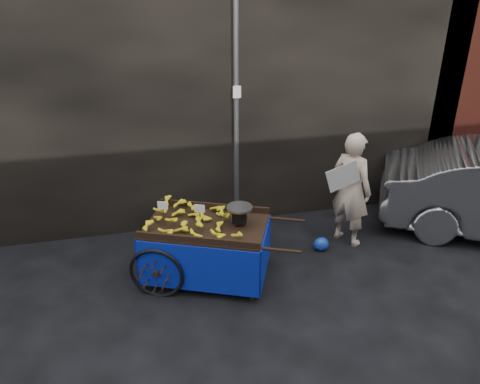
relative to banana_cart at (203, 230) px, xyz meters
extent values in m
plane|color=black|center=(0.47, -0.06, -0.77)|extent=(80.00, 80.00, 0.00)
cube|color=black|center=(-0.53, 2.54, 1.73)|extent=(11.00, 2.00, 5.00)
cube|color=#591E14|center=(5.97, 2.54, 1.73)|extent=(3.00, 2.00, 5.00)
cylinder|color=slate|center=(0.77, 1.24, 1.23)|extent=(0.08, 0.08, 4.00)
cube|color=white|center=(0.77, 1.19, 1.63)|extent=(0.12, 0.02, 0.18)
cube|color=black|center=(0.05, -0.02, 0.06)|extent=(1.93, 1.61, 0.06)
cube|color=black|center=(0.24, 0.42, 0.13)|extent=(1.54, 0.70, 0.10)
cube|color=black|center=(-0.14, -0.47, 0.13)|extent=(1.54, 0.70, 0.10)
cube|color=black|center=(0.55, -0.69, -0.36)|extent=(0.07, 0.07, 0.83)
cube|color=black|center=(0.88, 0.07, -0.36)|extent=(0.07, 0.07, 0.83)
cylinder|color=black|center=(0.88, -0.83, 0.06)|extent=(0.49, 0.24, 0.04)
cylinder|color=black|center=(1.21, -0.07, 0.06)|extent=(0.49, 0.24, 0.04)
torus|color=black|center=(-0.70, -0.31, -0.41)|extent=(0.73, 0.36, 0.78)
torus|color=black|center=(-0.25, 0.72, -0.41)|extent=(0.73, 0.36, 0.78)
cylinder|color=black|center=(-0.47, 0.20, -0.41)|extent=(0.51, 1.08, 0.05)
cube|color=#071B8E|center=(-0.16, -0.51, -0.30)|extent=(1.57, 0.69, 0.70)
cube|color=#071B8E|center=(0.26, 0.46, -0.30)|extent=(1.57, 0.69, 0.70)
cube|color=#071B8E|center=(-0.72, 0.31, -0.30)|extent=(0.45, 1.00, 0.70)
cube|color=#071B8E|center=(0.82, -0.36, -0.30)|extent=(0.45, 1.00, 0.70)
cube|color=black|center=(0.50, -0.16, 0.23)|extent=(0.23, 0.21, 0.17)
cylinder|color=silver|center=(0.50, -0.16, 0.38)|extent=(0.46, 0.46, 0.03)
cube|color=white|center=(-0.52, 0.10, 0.40)|extent=(0.14, 0.07, 0.11)
cube|color=white|center=(-0.04, -0.11, 0.40)|extent=(0.14, 0.07, 0.11)
imported|color=beige|center=(2.45, 0.44, 0.16)|extent=(0.74, 0.82, 1.87)
cube|color=silver|center=(2.19, 0.26, 0.49)|extent=(0.59, 0.02, 0.50)
ellipsoid|color=#173AB2|center=(1.93, 0.25, -0.66)|extent=(0.25, 0.20, 0.22)
camera|label=1|loc=(-0.80, -5.65, 3.30)|focal=35.00mm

